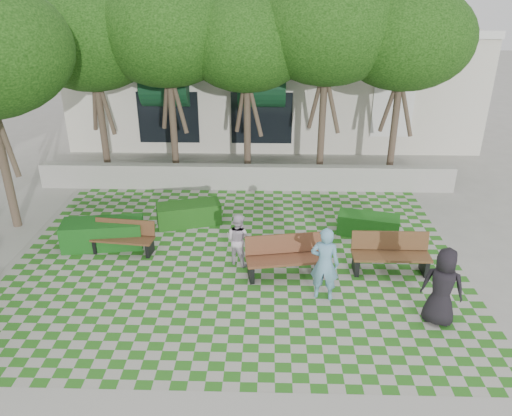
{
  "coord_description": "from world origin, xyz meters",
  "views": [
    {
      "loc": [
        0.84,
        -10.7,
        7.06
      ],
      "look_at": [
        0.5,
        1.5,
        1.4
      ],
      "focal_mm": 35.0,
      "sensor_mm": 36.0,
      "label": 1
    }
  ],
  "objects_px": {
    "person_blue": "(325,264)",
    "hedge_west": "(103,234)",
    "bench_east": "(390,254)",
    "bench_mid": "(285,257)",
    "hedge_midleft": "(189,214)",
    "bench_west": "(124,238)",
    "person_dark": "(442,287)",
    "hedge_east": "(368,225)",
    "person_white": "(238,239)"
  },
  "relations": [
    {
      "from": "hedge_east",
      "to": "person_blue",
      "type": "relative_size",
      "value": 0.95
    },
    {
      "from": "person_blue",
      "to": "person_dark",
      "type": "height_order",
      "value": "person_blue"
    },
    {
      "from": "hedge_east",
      "to": "person_white",
      "type": "relative_size",
      "value": 1.23
    },
    {
      "from": "bench_east",
      "to": "hedge_east",
      "type": "height_order",
      "value": "bench_east"
    },
    {
      "from": "person_dark",
      "to": "person_blue",
      "type": "bearing_deg",
      "value": 3.38
    },
    {
      "from": "bench_mid",
      "to": "bench_west",
      "type": "distance_m",
      "value": 4.62
    },
    {
      "from": "bench_west",
      "to": "hedge_west",
      "type": "height_order",
      "value": "bench_west"
    },
    {
      "from": "bench_east",
      "to": "person_white",
      "type": "height_order",
      "value": "person_white"
    },
    {
      "from": "hedge_east",
      "to": "bench_east",
      "type": "bearing_deg",
      "value": -84.63
    },
    {
      "from": "bench_west",
      "to": "bench_east",
      "type": "bearing_deg",
      "value": 0.22
    },
    {
      "from": "person_dark",
      "to": "bench_west",
      "type": "bearing_deg",
      "value": 2.05
    },
    {
      "from": "bench_west",
      "to": "person_dark",
      "type": "relative_size",
      "value": 0.96
    },
    {
      "from": "hedge_midleft",
      "to": "person_dark",
      "type": "relative_size",
      "value": 1.06
    },
    {
      "from": "person_dark",
      "to": "bench_mid",
      "type": "bearing_deg",
      "value": -6.21
    },
    {
      "from": "hedge_midleft",
      "to": "hedge_west",
      "type": "relative_size",
      "value": 0.87
    },
    {
      "from": "person_blue",
      "to": "hedge_midleft",
      "type": "bearing_deg",
      "value": -31.82
    },
    {
      "from": "bench_mid",
      "to": "hedge_west",
      "type": "xyz_separation_m",
      "value": [
        -5.17,
        1.39,
        -0.12
      ]
    },
    {
      "from": "bench_east",
      "to": "person_dark",
      "type": "distance_m",
      "value": 2.25
    },
    {
      "from": "hedge_midleft",
      "to": "person_blue",
      "type": "distance_m",
      "value": 5.48
    },
    {
      "from": "person_blue",
      "to": "hedge_west",
      "type": "bearing_deg",
      "value": -7.9
    },
    {
      "from": "bench_west",
      "to": "person_white",
      "type": "relative_size",
      "value": 1.22
    },
    {
      "from": "person_blue",
      "to": "person_white",
      "type": "height_order",
      "value": "person_blue"
    },
    {
      "from": "hedge_east",
      "to": "hedge_midleft",
      "type": "distance_m",
      "value": 5.51
    },
    {
      "from": "hedge_west",
      "to": "hedge_midleft",
      "type": "bearing_deg",
      "value": 33.62
    },
    {
      "from": "hedge_midleft",
      "to": "person_white",
      "type": "xyz_separation_m",
      "value": [
        1.69,
        -2.33,
        0.39
      ]
    },
    {
      "from": "person_dark",
      "to": "person_white",
      "type": "distance_m",
      "value": 5.21
    },
    {
      "from": "bench_west",
      "to": "person_white",
      "type": "bearing_deg",
      "value": -2.67
    },
    {
      "from": "bench_east",
      "to": "person_blue",
      "type": "relative_size",
      "value": 1.06
    },
    {
      "from": "bench_west",
      "to": "hedge_west",
      "type": "bearing_deg",
      "value": 163.23
    },
    {
      "from": "hedge_east",
      "to": "person_blue",
      "type": "xyz_separation_m",
      "value": [
        -1.66,
        -3.34,
        0.63
      ]
    },
    {
      "from": "hedge_west",
      "to": "bench_mid",
      "type": "bearing_deg",
      "value": -15.05
    },
    {
      "from": "bench_west",
      "to": "person_blue",
      "type": "relative_size",
      "value": 0.95
    },
    {
      "from": "bench_east",
      "to": "hedge_midleft",
      "type": "relative_size",
      "value": 1.03
    },
    {
      "from": "hedge_east",
      "to": "person_white",
      "type": "distance_m",
      "value": 4.22
    },
    {
      "from": "person_dark",
      "to": "person_white",
      "type": "relative_size",
      "value": 1.27
    },
    {
      "from": "hedge_west",
      "to": "bench_east",
      "type": "bearing_deg",
      "value": -8.12
    },
    {
      "from": "bench_west",
      "to": "person_white",
      "type": "distance_m",
      "value": 3.31
    },
    {
      "from": "person_blue",
      "to": "person_white",
      "type": "xyz_separation_m",
      "value": [
        -2.14,
        1.55,
        -0.21
      ]
    },
    {
      "from": "hedge_west",
      "to": "person_white",
      "type": "xyz_separation_m",
      "value": [
        3.93,
        -0.84,
        0.34
      ]
    },
    {
      "from": "bench_west",
      "to": "person_white",
      "type": "height_order",
      "value": "person_white"
    },
    {
      "from": "bench_mid",
      "to": "person_dark",
      "type": "distance_m",
      "value": 3.88
    },
    {
      "from": "hedge_east",
      "to": "hedge_west",
      "type": "height_order",
      "value": "hedge_west"
    },
    {
      "from": "bench_mid",
      "to": "bench_west",
      "type": "bearing_deg",
      "value": 156.78
    },
    {
      "from": "bench_east",
      "to": "person_blue",
      "type": "distance_m",
      "value": 2.28
    },
    {
      "from": "bench_west",
      "to": "person_blue",
      "type": "height_order",
      "value": "person_blue"
    },
    {
      "from": "bench_west",
      "to": "person_dark",
      "type": "height_order",
      "value": "person_dark"
    },
    {
      "from": "bench_east",
      "to": "person_dark",
      "type": "xyz_separation_m",
      "value": [
        0.62,
        -2.12,
        0.42
      ]
    },
    {
      "from": "person_dark",
      "to": "hedge_east",
      "type": "bearing_deg",
      "value": -56.34
    },
    {
      "from": "bench_mid",
      "to": "person_blue",
      "type": "height_order",
      "value": "person_blue"
    },
    {
      "from": "hedge_west",
      "to": "hedge_east",
      "type": "bearing_deg",
      "value": 7.02
    }
  ]
}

